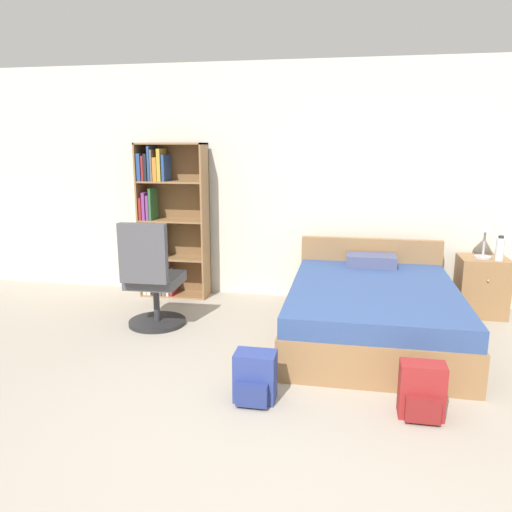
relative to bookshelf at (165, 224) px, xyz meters
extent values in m
plane|color=#A39989|center=(1.76, -2.99, -0.83)|extent=(14.00, 14.00, 0.00)
cube|color=silver|center=(1.76, 0.24, 0.47)|extent=(9.00, 0.06, 2.60)
cube|color=olive|center=(-0.27, 0.00, 0.04)|extent=(0.02, 0.30, 1.74)
cube|color=olive|center=(0.48, 0.00, 0.04)|extent=(0.02, 0.30, 1.74)
cube|color=brown|center=(0.10, 0.14, 0.04)|extent=(0.77, 0.01, 1.74)
cube|color=olive|center=(0.10, 0.00, -0.82)|extent=(0.73, 0.29, 0.02)
cube|color=beige|center=(-0.23, -0.05, -0.65)|extent=(0.04, 0.20, 0.32)
cube|color=beige|center=(-0.18, -0.05, -0.69)|extent=(0.04, 0.18, 0.24)
cube|color=black|center=(-0.13, -0.04, -0.66)|extent=(0.04, 0.21, 0.30)
cube|color=beige|center=(-0.08, -0.04, -0.64)|extent=(0.03, 0.20, 0.35)
cube|color=#665B51|center=(-0.05, -0.05, -0.63)|extent=(0.03, 0.19, 0.37)
cube|color=#665B51|center=(0.00, -0.02, -0.62)|extent=(0.04, 0.24, 0.38)
cube|color=beige|center=(0.04, -0.04, -0.67)|extent=(0.03, 0.20, 0.29)
cube|color=maroon|center=(0.09, -0.05, -0.68)|extent=(0.03, 0.19, 0.26)
cube|color=olive|center=(0.10, 0.00, -0.39)|extent=(0.73, 0.29, 0.02)
cube|color=maroon|center=(-0.24, -0.04, -0.25)|extent=(0.03, 0.21, 0.26)
cube|color=navy|center=(-0.21, -0.06, -0.20)|extent=(0.03, 0.18, 0.35)
cube|color=#665B51|center=(-0.17, -0.04, -0.21)|extent=(0.04, 0.20, 0.34)
cube|color=navy|center=(-0.12, -0.03, -0.18)|extent=(0.04, 0.23, 0.38)
cube|color=black|center=(-0.07, -0.06, -0.23)|extent=(0.04, 0.17, 0.29)
cube|color=#2D6638|center=(-0.02, -0.04, -0.20)|extent=(0.04, 0.20, 0.36)
cube|color=olive|center=(0.10, 0.00, 0.05)|extent=(0.73, 0.29, 0.02)
cube|color=maroon|center=(-0.24, -0.05, 0.18)|extent=(0.03, 0.19, 0.25)
cube|color=#7A387F|center=(-0.20, -0.03, 0.21)|extent=(0.03, 0.23, 0.31)
cube|color=#7A387F|center=(-0.15, -0.05, 0.20)|extent=(0.03, 0.19, 0.27)
cube|color=#2D6638|center=(-0.12, -0.03, 0.24)|extent=(0.03, 0.23, 0.35)
cube|color=olive|center=(0.10, 0.00, 0.48)|extent=(0.73, 0.29, 0.02)
cube|color=navy|center=(-0.23, -0.04, 0.64)|extent=(0.04, 0.20, 0.30)
cube|color=maroon|center=(-0.19, -0.03, 0.63)|extent=(0.02, 0.24, 0.27)
cube|color=black|center=(-0.16, -0.05, 0.64)|extent=(0.04, 0.19, 0.30)
cube|color=navy|center=(-0.11, -0.03, 0.68)|extent=(0.03, 0.22, 0.38)
cube|color=#665B51|center=(-0.09, -0.05, 0.66)|extent=(0.02, 0.18, 0.34)
cube|color=orange|center=(-0.05, -0.05, 0.62)|extent=(0.04, 0.19, 0.26)
cube|color=gold|center=(0.00, -0.03, 0.67)|extent=(0.04, 0.22, 0.35)
cube|color=navy|center=(0.05, -0.02, 0.64)|extent=(0.03, 0.24, 0.29)
cube|color=olive|center=(0.10, 0.00, 0.90)|extent=(0.77, 0.30, 0.02)
cube|color=olive|center=(2.30, -0.96, -0.67)|extent=(1.47, 2.02, 0.33)
cube|color=#334C84|center=(2.30, -0.96, -0.42)|extent=(1.44, 1.98, 0.17)
cube|color=olive|center=(2.30, 0.01, -0.46)|extent=(1.47, 0.08, 0.75)
cube|color=#4C5175|center=(2.30, -0.20, -0.28)|extent=(0.50, 0.30, 0.12)
cylinder|color=#232326|center=(0.25, -0.96, -0.81)|extent=(0.55, 0.55, 0.04)
cylinder|color=#333338|center=(0.25, -0.96, -0.61)|extent=(0.06, 0.06, 0.36)
cube|color=#4C4C51|center=(0.25, -0.96, -0.38)|extent=(0.50, 0.50, 0.10)
cube|color=#4C4C51|center=(0.26, -1.24, -0.06)|extent=(0.44, 0.09, 0.55)
cube|color=olive|center=(3.42, -0.05, -0.53)|extent=(0.47, 0.43, 0.60)
sphere|color=tan|center=(3.42, -0.28, -0.41)|extent=(0.02, 0.02, 0.02)
cylinder|color=#B2B2B7|center=(3.40, -0.07, -0.22)|extent=(0.17, 0.17, 0.02)
cylinder|color=#B2B2B7|center=(3.40, -0.07, -0.08)|extent=(0.02, 0.02, 0.26)
cone|color=beige|center=(3.40, -0.07, 0.15)|extent=(0.21, 0.21, 0.19)
cylinder|color=silver|center=(3.53, -0.16, -0.12)|extent=(0.08, 0.08, 0.23)
cylinder|color=#2D2D33|center=(3.53, -0.16, 0.01)|extent=(0.05, 0.05, 0.03)
cube|color=maroon|center=(2.57, -2.24, -0.65)|extent=(0.28, 0.16, 0.37)
cube|color=maroon|center=(2.57, -2.35, -0.73)|extent=(0.22, 0.06, 0.16)
cube|color=navy|center=(1.47, -2.23, -0.66)|extent=(0.28, 0.19, 0.34)
cube|color=navy|center=(1.47, -2.35, -0.74)|extent=(0.21, 0.07, 0.15)
camera|label=1|loc=(2.06, -5.33, 0.90)|focal=35.00mm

